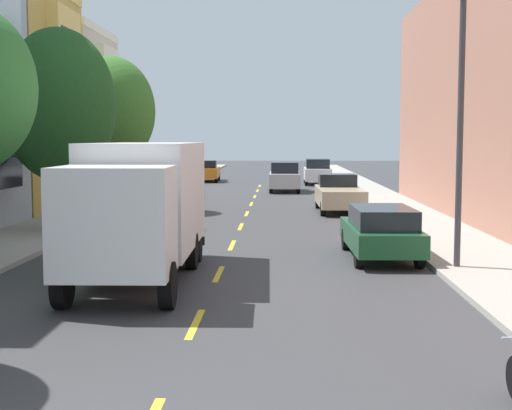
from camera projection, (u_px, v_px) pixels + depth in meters
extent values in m
plane|color=#38383A|center=(250.00, 208.00, 36.33)|extent=(160.00, 160.00, 0.00)
cube|color=#A39E93|center=(99.00, 210.00, 34.58)|extent=(3.20, 120.00, 0.14)
cube|color=#A39E93|center=(399.00, 211.00, 34.08)|extent=(3.20, 120.00, 0.14)
cube|color=yellow|center=(196.00, 323.00, 13.43)|extent=(0.14, 2.20, 0.01)
cube|color=yellow|center=(219.00, 274.00, 18.41)|extent=(0.14, 2.20, 0.01)
cube|color=yellow|center=(232.00, 245.00, 23.39)|extent=(0.14, 2.20, 0.01)
cube|color=yellow|center=(241.00, 227.00, 28.36)|extent=(0.14, 2.20, 0.01)
cube|color=yellow|center=(247.00, 214.00, 33.34)|extent=(0.14, 2.20, 0.01)
cube|color=yellow|center=(251.00, 204.00, 38.32)|extent=(0.14, 2.20, 0.01)
cube|color=yellow|center=(255.00, 197.00, 43.29)|extent=(0.14, 2.20, 0.01)
cube|color=yellow|center=(257.00, 191.00, 48.27)|extent=(0.14, 2.20, 0.01)
cube|color=yellow|center=(260.00, 186.00, 53.25)|extent=(0.14, 2.20, 0.01)
cube|color=#1E232D|center=(8.00, 173.00, 25.84)|extent=(0.04, 2.73, 1.10)
cube|color=#1E232D|center=(5.00, 68.00, 25.51)|extent=(0.04, 2.73, 1.10)
cube|color=#F9D572|center=(66.00, 95.00, 33.69)|extent=(0.55, 3.59, 7.88)
cube|color=#1E232D|center=(74.00, 173.00, 34.01)|extent=(0.04, 2.73, 1.10)
cube|color=#1E232D|center=(72.00, 108.00, 33.73)|extent=(0.04, 2.73, 1.10)
cube|color=#1E232D|center=(71.00, 42.00, 33.46)|extent=(0.04, 2.73, 1.10)
cube|color=white|center=(97.00, 31.00, 41.48)|extent=(0.60, 7.97, 0.44)
cube|color=white|center=(108.00, 111.00, 41.86)|extent=(0.55, 3.59, 7.26)
cube|color=#1E232D|center=(114.00, 169.00, 42.16)|extent=(0.04, 2.73, 1.10)
cube|color=#1E232D|center=(113.00, 121.00, 41.90)|extent=(0.04, 2.73, 1.10)
cube|color=#1E232D|center=(112.00, 72.00, 41.65)|extent=(0.04, 2.73, 1.10)
cylinder|color=#47331E|center=(61.00, 196.00, 26.38)|extent=(0.21, 0.21, 2.41)
ellipsoid|color=#1E4C1E|center=(59.00, 105.00, 26.09)|extent=(4.04, 4.04, 5.53)
cylinder|color=#47331E|center=(112.00, 180.00, 34.35)|extent=(0.20, 0.20, 2.65)
ellipsoid|color=#387028|center=(111.00, 111.00, 34.06)|extent=(4.12, 4.12, 5.12)
cylinder|color=#38383D|center=(460.00, 123.00, 18.38)|extent=(0.16, 0.16, 7.33)
cube|color=white|center=(147.00, 195.00, 18.43)|extent=(2.49, 5.67, 2.64)
cube|color=white|center=(114.00, 222.00, 14.50)|extent=(2.33, 1.94, 2.20)
cube|color=black|center=(104.00, 201.00, 13.56)|extent=(2.02, 0.11, 0.97)
cube|color=black|center=(164.00, 241.00, 21.29)|extent=(2.40, 0.20, 0.24)
cylinder|color=black|center=(62.00, 285.00, 14.59)|extent=(0.30, 0.96, 0.96)
cylinder|color=black|center=(168.00, 285.00, 14.55)|extent=(0.30, 0.96, 0.96)
cylinder|color=black|center=(120.00, 245.00, 20.19)|extent=(0.30, 0.96, 0.96)
cylinder|color=black|center=(196.00, 245.00, 20.16)|extent=(0.30, 0.96, 0.96)
cylinder|color=black|center=(111.00, 251.00, 19.10)|extent=(0.30, 0.96, 0.96)
cylinder|color=black|center=(192.00, 251.00, 19.06)|extent=(0.30, 0.96, 0.96)
cube|color=#AD1E1E|center=(138.00, 207.00, 29.85)|extent=(1.86, 4.72, 0.62)
cube|color=black|center=(139.00, 192.00, 30.18)|extent=(1.63, 2.83, 0.55)
cylinder|color=black|center=(110.00, 218.00, 28.31)|extent=(0.23, 0.66, 0.66)
cylinder|color=black|center=(151.00, 218.00, 28.27)|extent=(0.23, 0.66, 0.66)
cylinder|color=black|center=(127.00, 210.00, 31.49)|extent=(0.23, 0.66, 0.66)
cylinder|color=black|center=(163.00, 210.00, 31.45)|extent=(0.23, 0.66, 0.66)
cube|color=tan|center=(339.00, 196.00, 34.04)|extent=(2.08, 5.33, 0.80)
cube|color=black|center=(337.00, 180.00, 35.14)|extent=(1.78, 1.62, 0.60)
cylinder|color=black|center=(354.00, 202.00, 35.85)|extent=(0.23, 0.66, 0.66)
cylinder|color=black|center=(318.00, 202.00, 35.89)|extent=(0.23, 0.66, 0.66)
cylinder|color=black|center=(363.00, 209.00, 32.26)|extent=(0.23, 0.66, 0.66)
cylinder|color=black|center=(323.00, 209.00, 32.30)|extent=(0.23, 0.66, 0.66)
cube|color=#194C28|center=(380.00, 236.00, 20.79)|extent=(1.91, 4.74, 0.62)
cube|color=black|center=(383.00, 217.00, 20.36)|extent=(1.66, 2.85, 0.55)
cylinder|color=black|center=(398.00, 239.00, 22.40)|extent=(0.23, 0.66, 0.66)
cylinder|color=black|center=(346.00, 239.00, 22.42)|extent=(0.23, 0.66, 0.66)
cylinder|color=black|center=(420.00, 256.00, 19.21)|extent=(0.23, 0.66, 0.66)
cylinder|color=black|center=(359.00, 256.00, 19.24)|extent=(0.23, 0.66, 0.66)
cube|color=silver|center=(317.00, 174.00, 54.95)|extent=(1.99, 4.82, 0.90)
cube|color=black|center=(317.00, 164.00, 54.88)|extent=(1.74, 2.80, 0.70)
cylinder|color=black|center=(328.00, 179.00, 56.58)|extent=(0.23, 0.66, 0.66)
cylinder|color=black|center=(305.00, 179.00, 56.65)|extent=(0.23, 0.66, 0.66)
cylinder|color=black|center=(330.00, 181.00, 53.33)|extent=(0.23, 0.66, 0.66)
cylinder|color=black|center=(306.00, 181.00, 53.40)|extent=(0.23, 0.66, 0.66)
cube|color=#333338|center=(169.00, 192.00, 38.00)|extent=(1.85, 4.71, 0.62)
cube|color=black|center=(170.00, 181.00, 38.32)|extent=(1.62, 2.83, 0.55)
cylinder|color=black|center=(148.00, 201.00, 36.46)|extent=(0.22, 0.66, 0.66)
cylinder|color=black|center=(180.00, 201.00, 36.41)|extent=(0.22, 0.66, 0.66)
cylinder|color=black|center=(159.00, 196.00, 39.64)|extent=(0.22, 0.66, 0.66)
cylinder|color=black|center=(188.00, 196.00, 39.59)|extent=(0.22, 0.66, 0.66)
cube|color=orange|center=(206.00, 172.00, 58.98)|extent=(2.16, 5.36, 0.80)
cube|color=black|center=(205.00, 164.00, 57.76)|extent=(1.81, 1.64, 0.60)
cylinder|color=black|center=(193.00, 178.00, 57.23)|extent=(0.24, 0.67, 0.66)
cylinder|color=black|center=(216.00, 178.00, 57.22)|extent=(0.24, 0.67, 0.66)
cylinder|color=black|center=(197.00, 176.00, 60.81)|extent=(0.24, 0.67, 0.66)
cylinder|color=black|center=(219.00, 176.00, 60.81)|extent=(0.24, 0.67, 0.66)
cube|color=#B2B5BA|center=(285.00, 180.00, 47.32)|extent=(1.95, 4.80, 0.90)
cube|color=black|center=(285.00, 167.00, 47.25)|extent=(1.72, 2.78, 0.70)
cylinder|color=black|center=(297.00, 185.00, 48.95)|extent=(0.22, 0.66, 0.66)
cylinder|color=black|center=(272.00, 185.00, 49.01)|extent=(0.22, 0.66, 0.66)
cylinder|color=black|center=(298.00, 188.00, 45.71)|extent=(0.22, 0.66, 0.66)
cylinder|color=black|center=(271.00, 188.00, 45.77)|extent=(0.22, 0.66, 0.66)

